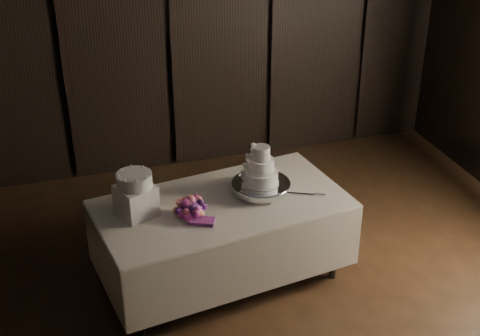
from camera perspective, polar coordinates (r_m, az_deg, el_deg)
name	(u,v)px	position (r m, az deg, el deg)	size (l,w,h in m)	color
room	(296,202)	(3.91, 4.80, -2.91)	(6.08, 7.08, 3.08)	black
display_table	(223,238)	(5.51, -1.50, -6.03)	(2.12, 1.33, 0.76)	beige
cake_stand	(261,188)	(5.44, 1.80, -1.68)	(0.48, 0.48, 0.09)	silver
wedding_cake	(259,170)	(5.34, 1.63, -0.17)	(0.31, 0.27, 0.33)	white
bouquet	(191,208)	(5.14, -4.17, -3.44)	(0.31, 0.41, 0.20)	#C04A72
box_pedestal	(136,200)	(5.17, -8.86, -2.75)	(0.26, 0.26, 0.25)	white
small_cake	(134,180)	(5.08, -9.01, -1.02)	(0.27, 0.27, 0.11)	white
cake_knife	(297,193)	(5.46, 4.87, -2.17)	(0.37, 0.02, 0.01)	silver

